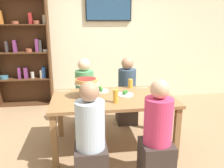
{
  "coord_description": "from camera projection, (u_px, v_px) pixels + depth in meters",
  "views": [
    {
      "loc": [
        -0.41,
        -2.86,
        1.69
      ],
      "look_at": [
        0.0,
        0.1,
        0.89
      ],
      "focal_mm": 36.4,
      "sensor_mm": 36.0,
      "label": 1
    }
  ],
  "objects": [
    {
      "name": "bookshelf",
      "position": [
        23.0,
        51.0,
        4.65
      ],
      "size": [
        1.1,
        0.3,
        2.21
      ],
      "color": "#4C2D19",
      "rests_on": "ground_plane"
    },
    {
      "name": "salad_plate_far_diner",
      "position": [
        125.0,
        94.0,
        3.1
      ],
      "size": [
        0.23,
        0.23,
        0.07
      ],
      "color": "white",
      "rests_on": "dining_table"
    },
    {
      "name": "cutlery_fork_far",
      "position": [
        90.0,
        106.0,
        2.68
      ],
      "size": [
        0.18,
        0.05,
        0.0
      ],
      "primitive_type": "cube",
      "rotation": [
        0.0,
        0.0,
        -0.19
      ],
      "color": "silver",
      "rests_on": "dining_table"
    },
    {
      "name": "diner_far_left",
      "position": [
        85.0,
        98.0,
        3.77
      ],
      "size": [
        0.34,
        0.34,
        1.15
      ],
      "rotation": [
        0.0,
        0.0,
        -1.57
      ],
      "color": "#382D28",
      "rests_on": "ground_plane"
    },
    {
      "name": "salad_plate_near_diner",
      "position": [
        101.0,
        90.0,
        3.27
      ],
      "size": [
        0.22,
        0.22,
        0.07
      ],
      "color": "white",
      "rests_on": "dining_table"
    },
    {
      "name": "deep_dish_pizza_stand",
      "position": [
        87.0,
        82.0,
        2.97
      ],
      "size": [
        0.32,
        0.32,
        0.25
      ],
      "color": "silver",
      "rests_on": "dining_table"
    },
    {
      "name": "rear_partition",
      "position": [
        99.0,
        37.0,
        4.97
      ],
      "size": [
        8.0,
        0.12,
        2.8
      ],
      "primitive_type": "cube",
      "color": "beige",
      "rests_on": "ground_plane"
    },
    {
      "name": "beer_glass_amber_short",
      "position": [
        130.0,
        83.0,
        3.44
      ],
      "size": [
        0.07,
        0.07,
        0.13
      ],
      "primitive_type": "cylinder",
      "color": "gold",
      "rests_on": "dining_table"
    },
    {
      "name": "dining_table",
      "position": [
        113.0,
        103.0,
        3.06
      ],
      "size": [
        1.62,
        0.94,
        0.74
      ],
      "color": "olive",
      "rests_on": "ground_plane"
    },
    {
      "name": "beer_glass_amber_tall",
      "position": [
        115.0,
        96.0,
        2.79
      ],
      "size": [
        0.07,
        0.07,
        0.17
      ],
      "primitive_type": "cylinder",
      "color": "gold",
      "rests_on": "dining_table"
    },
    {
      "name": "diner_near_left",
      "position": [
        91.0,
        143.0,
        2.34
      ],
      "size": [
        0.34,
        0.34,
        1.15
      ],
      "rotation": [
        0.0,
        0.0,
        1.57
      ],
      "color": "#382D28",
      "rests_on": "ground_plane"
    },
    {
      "name": "television",
      "position": [
        109.0,
        7.0,
        4.75
      ],
      "size": [
        0.96,
        0.05,
        0.58
      ],
      "color": "black"
    },
    {
      "name": "water_glass_clear_near",
      "position": [
        160.0,
        90.0,
        3.14
      ],
      "size": [
        0.06,
        0.06,
        0.11
      ],
      "primitive_type": "cylinder",
      "color": "white",
      "rests_on": "dining_table"
    },
    {
      "name": "cutlery_knife_near",
      "position": [
        142.0,
        88.0,
        3.44
      ],
      "size": [
        0.18,
        0.02,
        0.0
      ],
      "primitive_type": "cube",
      "rotation": [
        0.0,
        0.0,
        3.16
      ],
      "color": "silver",
      "rests_on": "dining_table"
    },
    {
      "name": "diner_near_right",
      "position": [
        157.0,
        139.0,
        2.43
      ],
      "size": [
        0.34,
        0.34,
        1.15
      ],
      "rotation": [
        0.0,
        0.0,
        1.57
      ],
      "color": "#382D28",
      "rests_on": "ground_plane"
    },
    {
      "name": "cutlery_fork_near",
      "position": [
        157.0,
        103.0,
        2.79
      ],
      "size": [
        0.18,
        0.07,
        0.0
      ],
      "primitive_type": "cube",
      "rotation": [
        0.0,
        0.0,
        -0.29
      ],
      "color": "silver",
      "rests_on": "dining_table"
    },
    {
      "name": "ground_plane",
      "position": [
        113.0,
        146.0,
        3.23
      ],
      "size": [
        12.0,
        12.0,
        0.0
      ],
      "primitive_type": "plane",
      "color": "#9E7A56"
    },
    {
      "name": "diner_far_right",
      "position": [
        127.0,
        96.0,
        3.89
      ],
      "size": [
        0.34,
        0.34,
        1.15
      ],
      "rotation": [
        0.0,
        0.0,
        -1.57
      ],
      "color": "#382D28",
      "rests_on": "ground_plane"
    },
    {
      "name": "cutlery_knife_far",
      "position": [
        64.0,
        91.0,
        3.29
      ],
      "size": [
        0.18,
        0.02,
        0.0
      ],
      "primitive_type": "cube",
      "rotation": [
        0.0,
        0.0,
        3.11
      ],
      "color": "silver",
      "rests_on": "dining_table"
    }
  ]
}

